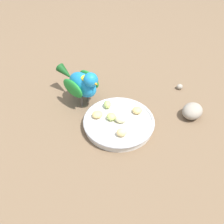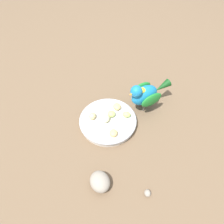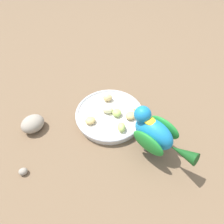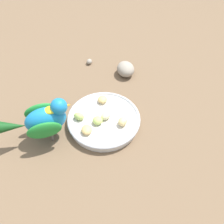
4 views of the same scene
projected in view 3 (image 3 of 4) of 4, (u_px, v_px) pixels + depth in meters
The scene contains 11 objects.
ground_plane at pixel (118, 121), 0.67m from camera, with size 4.00×4.00×0.00m, color brown.
feeding_bowl at pixel (110, 115), 0.67m from camera, with size 0.23×0.23×0.03m.
apple_piece_0 at pixel (116, 113), 0.65m from camera, with size 0.03×0.03×0.02m, color #B2CC66.
apple_piece_1 at pixel (121, 127), 0.61m from camera, with size 0.03×0.02×0.02m, color #B2CC66.
apple_piece_2 at pixel (108, 97), 0.69m from camera, with size 0.03×0.03×0.03m, color #E5C67F.
apple_piece_3 at pixel (90, 120), 0.63m from camera, with size 0.03×0.03×0.02m, color tan.
apple_piece_4 at pixel (131, 116), 0.64m from camera, with size 0.04×0.03×0.02m, color tan.
apple_piece_5 at pixel (108, 110), 0.66m from camera, with size 0.04×0.03×0.02m, color beige.
parrot at pixel (155, 133), 0.53m from camera, with size 0.13×0.21×0.15m.
rock_large at pixel (33, 124), 0.63m from camera, with size 0.08×0.06×0.05m, color gray.
pebble_0 at pixel (23, 171), 0.54m from camera, with size 0.02×0.02×0.02m, color gray.
Camera 3 is at (-0.19, -0.37, 0.52)m, focal length 30.99 mm.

